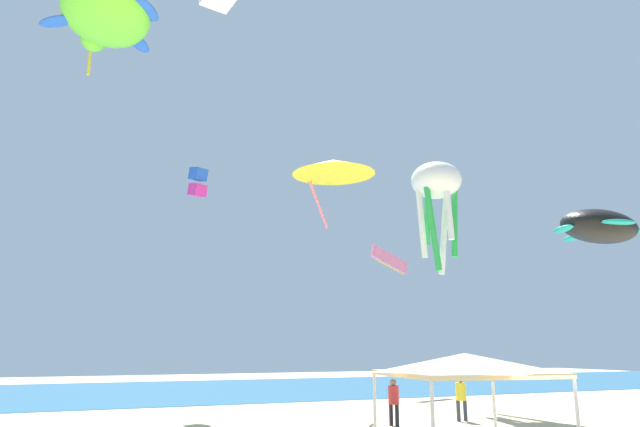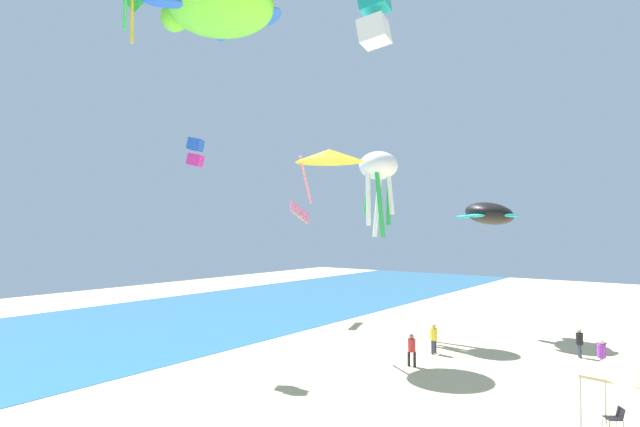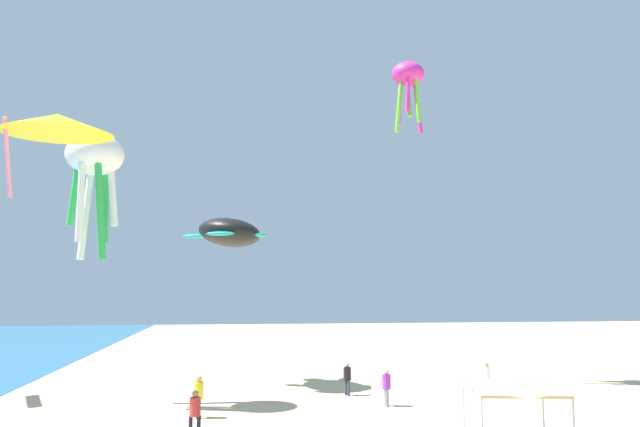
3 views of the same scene
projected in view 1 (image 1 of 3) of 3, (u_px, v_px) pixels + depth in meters
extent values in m
cube|color=#28668E|center=(192.00, 390.00, 41.96)|extent=(120.00, 24.09, 0.02)
cube|color=#D1B784|center=(466.00, 374.00, 11.74)|extent=(3.33, 3.26, 0.10)
pyramid|color=#D1B784|center=(465.00, 362.00, 11.79)|extent=(3.27, 3.19, 0.36)
cylinder|color=#33384C|center=(458.00, 411.00, 24.25)|extent=(0.16, 0.16, 0.83)
cylinder|color=#33384C|center=(465.00, 411.00, 24.35)|extent=(0.16, 0.16, 0.83)
cylinder|color=yellow|center=(461.00, 391.00, 24.47)|extent=(0.43, 0.43, 0.72)
sphere|color=tan|center=(460.00, 379.00, 24.59)|extent=(0.27, 0.27, 0.27)
cylinder|color=black|center=(391.00, 415.00, 22.96)|extent=(0.16, 0.16, 0.81)
cylinder|color=black|center=(397.00, 416.00, 22.72)|extent=(0.16, 0.16, 0.81)
cylinder|color=red|center=(394.00, 395.00, 23.01)|extent=(0.42, 0.42, 0.71)
sphere|color=#A87A56|center=(393.00, 382.00, 23.12)|extent=(0.26, 0.26, 0.26)
ellipsoid|color=#66D82D|center=(105.00, 14.00, 24.19)|extent=(4.45, 5.13, 2.25)
sphere|color=#66D82D|center=(94.00, 39.00, 26.36)|extent=(1.16, 1.16, 1.16)
ellipsoid|color=blue|center=(57.00, 21.00, 24.37)|extent=(1.82, 1.74, 0.26)
ellipsoid|color=blue|center=(138.00, 42.00, 26.06)|extent=(1.56, 1.91, 0.26)
ellipsoid|color=blue|center=(146.00, 9.00, 23.51)|extent=(1.56, 1.91, 0.26)
cone|color=yellow|center=(334.00, 167.00, 30.56)|extent=(4.85, 4.83, 0.90)
cylinder|color=pink|center=(317.00, 201.00, 31.74)|extent=(1.47, 0.33, 3.01)
cube|color=pink|center=(389.00, 260.00, 41.72)|extent=(3.35, 0.92, 2.03)
cube|color=yellow|center=(390.00, 266.00, 41.62)|extent=(2.57, 0.50, 1.14)
cube|color=green|center=(94.00, 14.00, 29.70)|extent=(2.71, 2.53, 3.59)
cylinder|color=yellow|center=(90.00, 51.00, 29.23)|extent=(0.13, 0.13, 2.58)
cube|color=blue|center=(198.00, 174.00, 33.41)|extent=(1.10, 1.15, 0.82)
cube|color=#E02D9E|center=(197.00, 190.00, 33.20)|extent=(1.10, 1.15, 0.82)
ellipsoid|color=black|center=(599.00, 227.00, 28.49)|extent=(5.60, 5.27, 2.13)
sphere|color=black|center=(611.00, 232.00, 30.36)|extent=(1.10, 1.10, 1.10)
ellipsoid|color=teal|center=(573.00, 238.00, 30.36)|extent=(1.29, 1.85, 0.25)
ellipsoid|color=teal|center=(564.00, 229.00, 28.10)|extent=(1.29, 1.85, 0.25)
ellipsoid|color=teal|center=(619.00, 222.00, 26.58)|extent=(1.83, 1.05, 0.25)
ellipsoid|color=white|center=(436.00, 180.00, 33.33)|extent=(2.86, 2.86, 2.09)
cylinder|color=white|center=(449.00, 213.00, 32.07)|extent=(0.37, 0.64, 3.05)
cylinder|color=green|center=(455.00, 223.00, 32.75)|extent=(0.69, 0.49, 3.89)
cylinder|color=white|center=(444.00, 234.00, 33.44)|extent=(0.72, 0.61, 4.73)
cylinder|color=green|center=(427.00, 219.00, 33.64)|extent=(0.37, 0.64, 3.05)
cylinder|color=white|center=(422.00, 224.00, 32.78)|extent=(0.69, 0.49, 3.89)
cylinder|color=green|center=(433.00, 228.00, 31.89)|extent=(0.72, 0.61, 4.73)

